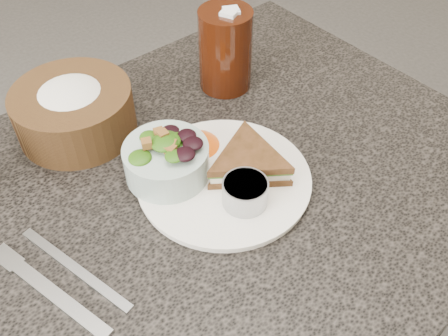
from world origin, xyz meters
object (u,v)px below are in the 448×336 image
salad_bowl (166,156)px  dinner_plate (224,180)px  bread_basket (73,105)px  sandwich (248,162)px  dressing_ramekin (245,193)px  dining_table (195,323)px  cola_glass (225,47)px

salad_bowl → dinner_plate: bearing=-44.7°
dinner_plate → bread_basket: 0.27m
sandwich → dressing_ramekin: 0.06m
sandwich → bread_basket: bread_basket is taller
dining_table → sandwich: 0.42m
bread_basket → cola_glass: (0.27, -0.06, 0.02)m
sandwich → salad_bowl: (-0.09, 0.07, 0.02)m
dinner_plate → cola_glass: 0.25m
dining_table → bread_basket: 0.49m
dressing_ramekin → dinner_plate: bearing=81.8°
dressing_ramekin → sandwich: bearing=44.0°
salad_bowl → cola_glass: bearing=30.5°
dining_table → dressing_ramekin: bearing=-48.7°
salad_bowl → bread_basket: (-0.05, 0.18, 0.01)m
dining_table → dressing_ramekin: (0.06, -0.07, 0.40)m
dinner_plate → bread_basket: (-0.11, 0.24, 0.05)m
bread_basket → cola_glass: size_ratio=1.21×
sandwich → cola_glass: bearing=94.8°
dining_table → dinner_plate: bearing=-9.4°
dinner_plate → cola_glass: size_ratio=1.63×
dining_table → bread_basket: size_ratio=5.32×
bread_basket → cola_glass: bearing=-11.9°
dining_table → bread_basket: bearing=100.6°
dinner_plate → sandwich: (0.04, -0.01, 0.02)m
bread_basket → dining_table: bearing=-79.4°
sandwich → salad_bowl: size_ratio=1.15×
dinner_plate → dressing_ramekin: (-0.01, -0.05, 0.02)m
sandwich → dining_table: bearing=-157.1°
dinner_plate → salad_bowl: size_ratio=2.05×
dinner_plate → bread_basket: bread_basket is taller
dining_table → salad_bowl: 0.42m
cola_glass → salad_bowl: bearing=-149.5°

